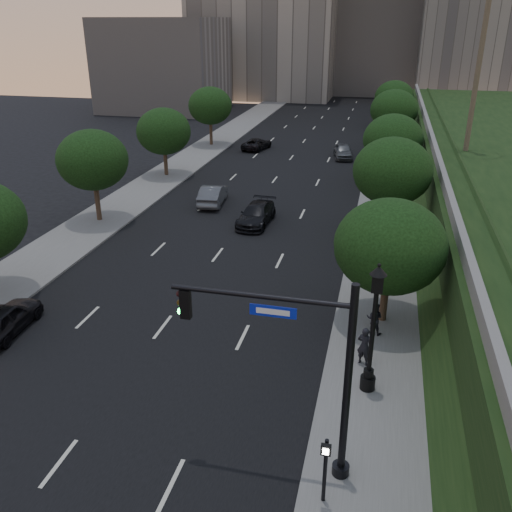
% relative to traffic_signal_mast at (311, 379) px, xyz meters
% --- Properties ---
extents(ground, '(160.00, 160.00, 0.00)m').
position_rel_traffic_signal_mast_xyz_m(ground, '(-8.12, 2.40, -3.67)').
color(ground, black).
rests_on(ground, ground).
extents(road_surface, '(16.00, 140.00, 0.02)m').
position_rel_traffic_signal_mast_xyz_m(road_surface, '(-8.12, 32.40, -3.66)').
color(road_surface, black).
rests_on(road_surface, ground).
extents(sidewalk_right, '(4.50, 140.00, 0.15)m').
position_rel_traffic_signal_mast_xyz_m(sidewalk_right, '(2.13, 32.40, -3.60)').
color(sidewalk_right, slate).
rests_on(sidewalk_right, ground).
extents(sidewalk_left, '(4.50, 140.00, 0.15)m').
position_rel_traffic_signal_mast_xyz_m(sidewalk_left, '(-18.37, 32.40, -3.60)').
color(sidewalk_left, slate).
rests_on(sidewalk_left, ground).
extents(parapet_wall, '(0.35, 90.00, 0.70)m').
position_rel_traffic_signal_mast_xyz_m(parapet_wall, '(5.38, 30.40, 0.68)').
color(parapet_wall, slate).
rests_on(parapet_wall, embankment).
extents(office_block_left, '(26.00, 20.00, 32.00)m').
position_rel_traffic_signal_mast_xyz_m(office_block_left, '(-22.12, 94.40, 12.33)').
color(office_block_left, gray).
rests_on(office_block_left, ground).
extents(office_block_mid, '(22.00, 18.00, 26.00)m').
position_rel_traffic_signal_mast_xyz_m(office_block_mid, '(-2.12, 104.40, 9.33)').
color(office_block_mid, '#A49E96').
rests_on(office_block_mid, ground).
extents(office_block_filler, '(18.00, 16.00, 14.00)m').
position_rel_traffic_signal_mast_xyz_m(office_block_filler, '(-34.12, 72.40, 3.33)').
color(office_block_filler, '#A49E96').
rests_on(office_block_filler, ground).
extents(tree_right_a, '(5.20, 5.20, 6.24)m').
position_rel_traffic_signal_mast_xyz_m(tree_right_a, '(2.18, 10.40, 0.35)').
color(tree_right_a, '#38281C').
rests_on(tree_right_a, ground).
extents(tree_right_b, '(5.20, 5.20, 6.74)m').
position_rel_traffic_signal_mast_xyz_m(tree_right_b, '(2.18, 22.40, 0.84)').
color(tree_right_b, '#38281C').
rests_on(tree_right_b, ground).
extents(tree_right_c, '(5.20, 5.20, 6.24)m').
position_rel_traffic_signal_mast_xyz_m(tree_right_c, '(2.18, 35.40, 0.35)').
color(tree_right_c, '#38281C').
rests_on(tree_right_c, ground).
extents(tree_right_d, '(5.20, 5.20, 6.74)m').
position_rel_traffic_signal_mast_xyz_m(tree_right_d, '(2.18, 49.40, 0.84)').
color(tree_right_d, '#38281C').
rests_on(tree_right_d, ground).
extents(tree_right_e, '(5.20, 5.20, 6.24)m').
position_rel_traffic_signal_mast_xyz_m(tree_right_e, '(2.18, 64.40, 0.35)').
color(tree_right_e, '#38281C').
rests_on(tree_right_e, ground).
extents(tree_left_b, '(5.00, 5.00, 6.71)m').
position_rel_traffic_signal_mast_xyz_m(tree_left_b, '(-18.42, 20.40, 0.90)').
color(tree_left_b, '#38281C').
rests_on(tree_left_b, ground).
extents(tree_left_c, '(5.00, 5.00, 6.34)m').
position_rel_traffic_signal_mast_xyz_m(tree_left_c, '(-18.42, 33.40, 0.53)').
color(tree_left_c, '#38281C').
rests_on(tree_left_c, ground).
extents(tree_left_d, '(5.00, 5.00, 6.71)m').
position_rel_traffic_signal_mast_xyz_m(tree_left_d, '(-18.42, 47.40, 0.90)').
color(tree_left_d, '#38281C').
rests_on(tree_left_d, ground).
extents(traffic_signal_mast, '(5.68, 0.56, 7.00)m').
position_rel_traffic_signal_mast_xyz_m(traffic_signal_mast, '(0.00, 0.00, 0.00)').
color(traffic_signal_mast, black).
rests_on(traffic_signal_mast, ground).
extents(street_lamp, '(0.64, 0.64, 5.62)m').
position_rel_traffic_signal_mast_xyz_m(street_lamp, '(1.72, 4.69, -1.04)').
color(street_lamp, black).
rests_on(street_lamp, ground).
extents(pedestrian_signal, '(0.30, 0.33, 2.50)m').
position_rel_traffic_signal_mast_xyz_m(pedestrian_signal, '(0.68, -1.24, -2.11)').
color(pedestrian_signal, black).
rests_on(pedestrian_signal, ground).
extents(sedan_near_left, '(2.02, 4.48, 1.50)m').
position_rel_traffic_signal_mast_xyz_m(sedan_near_left, '(-15.12, 5.24, -2.92)').
color(sedan_near_left, black).
rests_on(sedan_near_left, ground).
extents(sedan_mid_left, '(2.16, 4.91, 1.57)m').
position_rel_traffic_signal_mast_xyz_m(sedan_mid_left, '(-11.52, 26.26, -2.89)').
color(sedan_mid_left, '#4E5155').
rests_on(sedan_mid_left, ground).
extents(sedan_far_left, '(3.05, 4.97, 1.29)m').
position_rel_traffic_signal_mast_xyz_m(sedan_far_left, '(-12.69, 46.56, -3.03)').
color(sedan_far_left, black).
rests_on(sedan_far_left, ground).
extents(sedan_near_right, '(2.26, 5.09, 1.45)m').
position_rel_traffic_signal_mast_xyz_m(sedan_near_right, '(-7.06, 22.53, -2.95)').
color(sedan_near_right, black).
rests_on(sedan_near_right, ground).
extents(sedan_far_right, '(2.57, 4.77, 1.54)m').
position_rel_traffic_signal_mast_xyz_m(sedan_far_right, '(-2.73, 44.55, -2.90)').
color(sedan_far_right, '#4E5155').
rests_on(sedan_far_right, ground).
extents(pedestrian_a, '(0.75, 0.62, 1.75)m').
position_rel_traffic_signal_mast_xyz_m(pedestrian_a, '(1.46, 6.38, -2.65)').
color(pedestrian_a, black).
rests_on(pedestrian_a, sidewalk_right).
extents(pedestrian_b, '(0.85, 0.71, 1.57)m').
position_rel_traffic_signal_mast_xyz_m(pedestrian_b, '(1.79, 8.97, -2.74)').
color(pedestrian_b, black).
rests_on(pedestrian_b, sidewalk_right).
extents(pedestrian_c, '(1.12, 0.85, 1.77)m').
position_rel_traffic_signal_mast_xyz_m(pedestrian_c, '(0.82, 15.91, -2.64)').
color(pedestrian_c, black).
rests_on(pedestrian_c, sidewalk_right).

